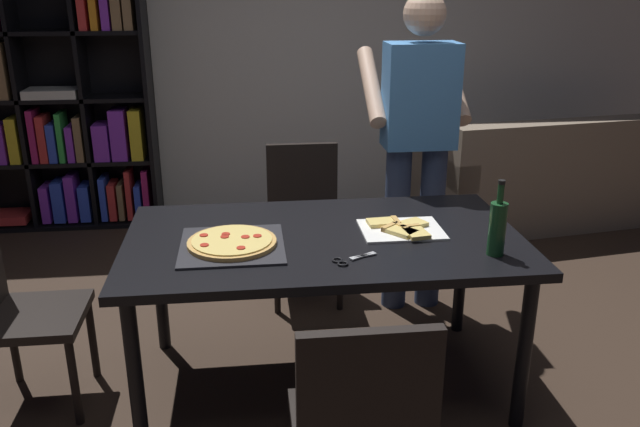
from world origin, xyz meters
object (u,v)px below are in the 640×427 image
Objects in this scene: bookshelf at (58,109)px; wine_bottle at (497,227)px; couch at (536,184)px; chair_left_end at (11,301)px; pepperoni_pizza_on_tray at (232,243)px; dining_table at (324,250)px; person_serving_pizza at (417,137)px; kitchen_scissors at (348,260)px; chair_far_side at (304,212)px; chair_near_camera at (362,423)px.

wine_bottle is (2.37, -2.65, -0.02)m from bookshelf.
chair_left_end is at bearing -148.62° from couch.
dining_table is at bearing 10.87° from pepperoni_pizza_on_tray.
dining_table is at bearing 157.37° from wine_bottle.
couch reaches higher than dining_table.
person_serving_pizza is (1.95, 0.75, 0.49)m from chair_left_end.
bookshelf reaches higher than pepperoni_pizza_on_tray.
chair_left_end is 2.43m from bookshelf.
dining_table is at bearing -128.63° from person_serving_pizza.
pepperoni_pizza_on_tray is (-0.40, -0.08, 0.08)m from dining_table.
dining_table is 0.99× the size of person_serving_pizza.
couch is at bearing 31.38° from chair_left_end.
chair_left_end is at bearing 168.87° from kitchen_scissors.
wine_bottle is (0.67, -1.25, 0.36)m from chair_far_side.
dining_table is 5.47× the size of wine_bottle.
couch is at bearing 50.85° from kitchen_scissors.
chair_near_camera is 0.51× the size of person_serving_pizza.
dining_table is at bearing 0.00° from chair_left_end.
chair_far_side reaches higher than kitchen_scissors.
couch reaches higher than kitchen_scissors.
person_serving_pizza is at bearing 21.13° from chair_left_end.
pepperoni_pizza_on_tray is (-2.31, -2.06, 0.46)m from couch.
bookshelf is (-3.61, 0.39, 0.59)m from couch.
pepperoni_pizza_on_tray is at bearing -110.72° from chair_far_side.
kitchen_scissors is at bearing 179.92° from wine_bottle.
chair_far_side is 1.00× the size of chair_left_end.
person_serving_pizza is at bearing 51.37° from dining_table.
pepperoni_pizza_on_tray is (-0.40, -1.05, 0.25)m from chair_far_side.
wine_bottle is at bearing -7.87° from chair_left_end.
chair_left_end is at bearing -158.87° from person_serving_pizza.
bookshelf is 2.82m from person_serving_pizza.
dining_table is at bearing -90.00° from chair_far_side.
chair_far_side is at bearing 35.84° from chair_left_end.
pepperoni_pizza_on_tray is at bearing -138.18° from couch.
bookshelf is (-1.70, 2.38, 0.21)m from dining_table.
dining_table is 1.92× the size of chair_far_side.
wine_bottle is at bearing -10.76° from pepperoni_pizza_on_tray.
chair_near_camera reaches higher than dining_table.
person_serving_pizza is at bearing 39.70° from pepperoni_pizza_on_tray.
bookshelf is at bearing 117.99° from pepperoni_pizza_on_tray.
dining_table is 0.75m from wine_bottle.
pepperoni_pizza_on_tray is at bearing -62.01° from bookshelf.
chair_near_camera is at bearing -95.27° from kitchen_scissors.
person_serving_pizza is 5.54× the size of wine_bottle.
bookshelf is at bearing 131.76° from wine_bottle.
wine_bottle is at bearing -22.63° from dining_table.
kitchen_scissors is (-0.54, -1.03, -0.24)m from person_serving_pizza.
chair_far_side is 0.50× the size of couch.
couch is 9.18× the size of kitchen_scissors.
wine_bottle reaches higher than dining_table.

